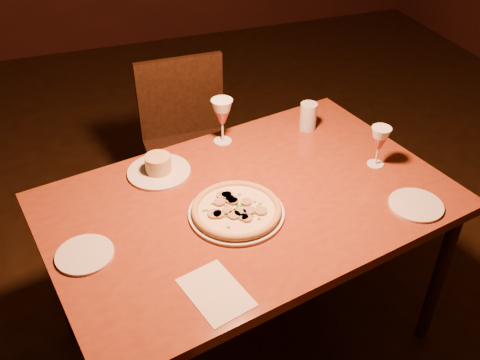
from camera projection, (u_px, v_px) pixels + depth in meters
name	position (u px, v px, depth m)	size (l,w,h in m)	color
floor	(251.00, 333.00, 2.41)	(7.00, 7.00, 0.00)	black
dining_table	(249.00, 213.00, 1.99)	(1.61, 1.20, 0.78)	brown
chair_far	(190.00, 141.00, 2.74)	(0.45, 0.45, 0.92)	black
pizza_plate	(236.00, 210.00, 1.86)	(0.34, 0.34, 0.04)	silver
ramekin_saucer	(159.00, 168.00, 2.06)	(0.24, 0.24, 0.08)	silver
wine_glass_far	(222.00, 121.00, 2.20)	(0.09, 0.09, 0.20)	#AC4E47
wine_glass_right	(378.00, 147.00, 2.07)	(0.08, 0.08, 0.17)	#AC4E47
water_tumbler	(308.00, 116.00, 2.31)	(0.07, 0.07, 0.12)	silver
side_plate_left	(85.00, 255.00, 1.71)	(0.19, 0.19, 0.01)	silver
side_plate_near	(416.00, 205.00, 1.91)	(0.19, 0.19, 0.01)	silver
menu_card	(216.00, 292.00, 1.59)	(0.15, 0.22, 0.00)	beige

